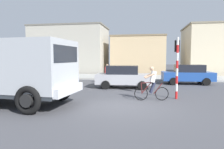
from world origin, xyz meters
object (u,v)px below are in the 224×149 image
(car_red_near, at_px, (188,74))
(traffic_light_pole, at_px, (177,59))
(truck_foreground, at_px, (15,68))
(car_white_mid, at_px, (46,73))
(pedestrian_near_kerb, at_px, (107,73))
(cyclist, at_px, (152,83))
(car_far_side, at_px, (124,76))

(car_red_near, bearing_deg, traffic_light_pole, -106.02)
(truck_foreground, bearing_deg, car_white_mid, 109.48)
(car_red_near, relative_size, car_white_mid, 1.01)
(car_red_near, height_order, car_white_mid, same)
(truck_foreground, height_order, car_white_mid, truck_foreground)
(car_white_mid, bearing_deg, pedestrian_near_kerb, 0.19)
(car_white_mid, distance_m, pedestrian_near_kerb, 5.53)
(traffic_light_pole, relative_size, car_white_mid, 0.79)
(truck_foreground, distance_m, traffic_light_pole, 7.91)
(cyclist, distance_m, pedestrian_near_kerb, 7.09)
(cyclist, xyz_separation_m, pedestrian_near_kerb, (-3.50, 6.16, -0.02))
(truck_foreground, relative_size, traffic_light_pole, 1.74)
(truck_foreground, relative_size, car_red_near, 1.36)
(car_red_near, xyz_separation_m, car_far_side, (-4.95, -2.95, 0.00))
(traffic_light_pole, distance_m, car_far_side, 4.75)
(cyclist, xyz_separation_m, car_white_mid, (-9.03, 6.14, -0.05))
(truck_foreground, height_order, car_far_side, truck_foreground)
(cyclist, bearing_deg, truck_foreground, -161.92)
(traffic_light_pole, bearing_deg, pedestrian_near_kerb, 131.14)
(cyclist, bearing_deg, car_red_near, 66.09)
(cyclist, distance_m, car_white_mid, 10.92)
(car_white_mid, bearing_deg, traffic_light_pole, -27.90)
(truck_foreground, height_order, traffic_light_pole, traffic_light_pole)
(truck_foreground, xyz_separation_m, car_far_side, (4.29, 6.02, -0.85))
(car_red_near, relative_size, car_far_side, 1.00)
(cyclist, distance_m, car_far_side, 4.42)
(traffic_light_pole, xyz_separation_m, car_red_near, (1.80, 6.28, -1.25))
(car_white_mid, bearing_deg, car_far_side, -16.54)
(cyclist, bearing_deg, pedestrian_near_kerb, 119.62)
(traffic_light_pole, xyz_separation_m, pedestrian_near_kerb, (-4.79, 5.48, -1.22))
(car_red_near, bearing_deg, pedestrian_near_kerb, -173.02)
(traffic_light_pole, bearing_deg, cyclist, -152.06)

